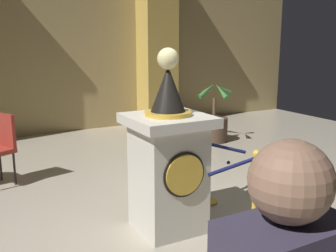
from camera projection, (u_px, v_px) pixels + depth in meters
name	position (u px, v px, depth m)	size (l,w,h in m)	color
ground_plane	(189.00, 223.00, 4.29)	(12.02, 12.02, 0.00)	#B2A893
back_wall	(60.00, 36.00, 8.26)	(12.02, 0.16, 3.98)	tan
pedestal_clock	(168.00, 161.00, 4.04)	(0.77, 0.77, 1.85)	beige
stanchion_near	(254.00, 222.00, 3.54)	(0.24, 0.24, 1.01)	gold
stanchion_far	(208.00, 175.00, 4.76)	(0.24, 0.24, 1.01)	gold
velvet_rope	(229.00, 154.00, 4.06)	(0.81, 0.83, 0.22)	#141947
column_right	(156.00, 41.00, 8.97)	(0.90, 0.90, 3.82)	black
potted_palm_right	(214.00, 125.00, 7.72)	(0.77, 0.76, 1.15)	#4C3828
cafe_chair_red	(0.00, 143.00, 5.35)	(0.54, 0.54, 0.96)	black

